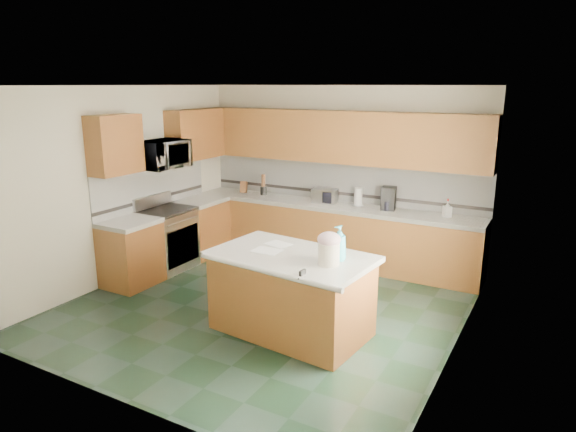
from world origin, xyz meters
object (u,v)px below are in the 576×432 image
Objects in this scene: knife_block at (244,187)px; treat_jar at (329,254)px; island_top at (291,257)px; toaster_oven at (325,196)px; soap_bottle_island at (339,243)px; island_base at (291,296)px; coffee_maker at (389,198)px.

treat_jar is at bearing -60.24° from knife_block.
toaster_oven reaches higher than island_top.
island_top is 7.49× the size of treat_jar.
soap_bottle_island reaches higher than island_top.
soap_bottle_island is 2.72m from toaster_oven.
toaster_oven is at bearing 112.92° from island_base.
toaster_oven is at bearing -17.39° from knife_block.
coffee_maker reaches higher than toaster_oven.
toaster_oven is at bearing 171.59° from coffee_maker.
island_base is 4.41× the size of toaster_oven.
treat_jar is 0.68× the size of coffee_maker.
knife_block is 2.54m from coffee_maker.
knife_block reaches higher than island_base.
toaster_oven reaches higher than island_base.
toaster_oven is (-0.75, 2.46, 0.60)m from island_base.
treat_jar is 3.76m from knife_block.
treat_jar is at bearing -80.63° from soap_bottle_island.
coffee_maker reaches higher than island_top.
island_top is 3.35m from knife_block.
island_top is 0.52m from treat_jar.
island_base is 7.06× the size of treat_jar.
island_top is 5.09× the size of coffee_maker.
island_top is at bearing -82.60° from toaster_oven.
soap_bottle_island is 2.44m from coffee_maker.
treat_jar is at bearing -5.61° from island_top.
treat_jar is 2.60m from coffee_maker.
island_base is at bearing -149.26° from soap_bottle_island.
soap_bottle_island is 1.94× the size of knife_block.
coffee_maker is (1.02, 0.03, 0.06)m from toaster_oven.
coffee_maker is at bearing -7.90° from toaster_oven.
island_top is 2.58m from toaster_oven.
soap_bottle_island reaches higher than knife_block.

